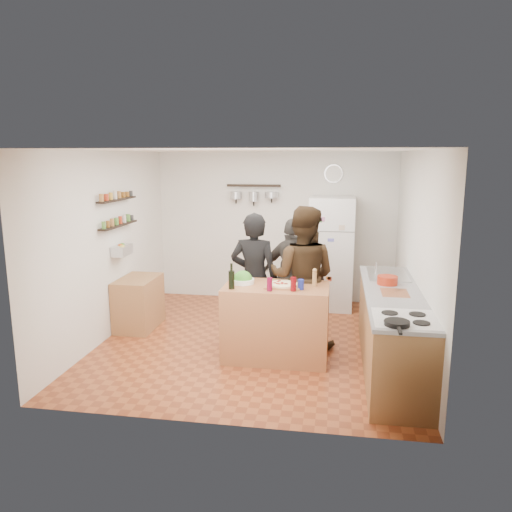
% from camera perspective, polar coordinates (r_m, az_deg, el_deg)
% --- Properties ---
extents(room_shell, '(4.20, 4.20, 4.20)m').
position_cam_1_polar(room_shell, '(6.77, 0.39, 1.31)').
color(room_shell, brown).
rests_on(room_shell, ground).
extents(prep_island, '(1.25, 0.72, 0.91)m').
position_cam_1_polar(prep_island, '(6.11, 2.31, -7.55)').
color(prep_island, '#A0633B').
rests_on(prep_island, floor).
extents(pizza_board, '(0.42, 0.34, 0.02)m').
position_cam_1_polar(pizza_board, '(5.94, 3.09, -3.40)').
color(pizza_board, brown).
rests_on(pizza_board, prep_island).
extents(pizza, '(0.34, 0.34, 0.02)m').
position_cam_1_polar(pizza, '(5.94, 3.09, -3.23)').
color(pizza, beige).
rests_on(pizza, pizza_board).
extents(salad_bowl, '(0.28, 0.28, 0.06)m').
position_cam_1_polar(salad_bowl, '(6.08, -1.54, -2.88)').
color(salad_bowl, white).
rests_on(salad_bowl, prep_island).
extents(wine_bottle, '(0.07, 0.07, 0.21)m').
position_cam_1_polar(wine_bottle, '(5.82, -2.81, -2.74)').
color(wine_bottle, black).
rests_on(wine_bottle, prep_island).
extents(wine_glass_near, '(0.06, 0.06, 0.16)m').
position_cam_1_polar(wine_glass_near, '(5.73, 1.56, -3.25)').
color(wine_glass_near, maroon).
rests_on(wine_glass_near, prep_island).
extents(wine_glass_far, '(0.07, 0.07, 0.16)m').
position_cam_1_polar(wine_glass_far, '(5.74, 4.29, -3.22)').
color(wine_glass_far, '#60080C').
rests_on(wine_glass_far, prep_island).
extents(pepper_mill, '(0.05, 0.05, 0.17)m').
position_cam_1_polar(pepper_mill, '(5.96, 6.71, -2.66)').
color(pepper_mill, '#9F7343').
rests_on(pepper_mill, prep_island).
extents(salt_canister, '(0.07, 0.07, 0.12)m').
position_cam_1_polar(salt_canister, '(5.82, 5.14, -3.27)').
color(salt_canister, navy).
rests_on(salt_canister, prep_island).
extents(person_left, '(0.66, 0.46, 1.73)m').
position_cam_1_polar(person_left, '(6.51, -0.22, -2.57)').
color(person_left, black).
rests_on(person_left, floor).
extents(person_center, '(0.97, 0.81, 1.83)m').
position_cam_1_polar(person_center, '(6.38, 5.30, -2.45)').
color(person_center, black).
rests_on(person_center, floor).
extents(person_back, '(1.01, 0.70, 1.59)m').
position_cam_1_polar(person_back, '(7.03, 4.23, -2.15)').
color(person_back, '#2F2C29').
rests_on(person_back, floor).
extents(counter_run, '(0.63, 2.63, 0.90)m').
position_cam_1_polar(counter_run, '(6.02, 15.30, -8.28)').
color(counter_run, '#9E7042').
rests_on(counter_run, floor).
extents(stove_top, '(0.60, 0.62, 0.02)m').
position_cam_1_polar(stove_top, '(4.98, 16.67, -6.94)').
color(stove_top, white).
rests_on(stove_top, counter_run).
extents(skillet, '(0.23, 0.23, 0.04)m').
position_cam_1_polar(skillet, '(4.75, 15.82, -7.38)').
color(skillet, black).
rests_on(skillet, stove_top).
extents(sink, '(0.50, 0.80, 0.03)m').
position_cam_1_polar(sink, '(6.71, 14.78, -2.10)').
color(sink, silver).
rests_on(sink, counter_run).
extents(cutting_board, '(0.30, 0.40, 0.02)m').
position_cam_1_polar(cutting_board, '(5.85, 15.57, -4.16)').
color(cutting_board, brown).
rests_on(cutting_board, counter_run).
extents(red_bowl, '(0.24, 0.24, 0.10)m').
position_cam_1_polar(red_bowl, '(6.19, 14.78, -2.69)').
color(red_bowl, '#A52712').
rests_on(red_bowl, counter_run).
extents(fridge, '(0.70, 0.68, 1.80)m').
position_cam_1_polar(fridge, '(8.09, 8.56, 0.33)').
color(fridge, white).
rests_on(fridge, floor).
extents(wall_clock, '(0.30, 0.03, 0.30)m').
position_cam_1_polar(wall_clock, '(8.28, 8.85, 9.29)').
color(wall_clock, silver).
rests_on(wall_clock, back_wall).
extents(spice_shelf_lower, '(0.12, 1.00, 0.02)m').
position_cam_1_polar(spice_shelf_lower, '(7.11, -15.43, 3.42)').
color(spice_shelf_lower, black).
rests_on(spice_shelf_lower, left_wall).
extents(spice_shelf_upper, '(0.12, 1.00, 0.02)m').
position_cam_1_polar(spice_shelf_upper, '(7.07, -15.58, 6.23)').
color(spice_shelf_upper, black).
rests_on(spice_shelf_upper, left_wall).
extents(produce_basket, '(0.18, 0.35, 0.14)m').
position_cam_1_polar(produce_basket, '(7.15, -15.06, 0.64)').
color(produce_basket, silver).
rests_on(produce_basket, left_wall).
extents(side_table, '(0.50, 0.80, 0.73)m').
position_cam_1_polar(side_table, '(7.37, -13.26, -5.24)').
color(side_table, '#A37544').
rests_on(side_table, floor).
extents(pot_rack, '(0.90, 0.04, 0.04)m').
position_cam_1_polar(pot_rack, '(8.33, -0.27, 8.05)').
color(pot_rack, black).
rests_on(pot_rack, back_wall).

